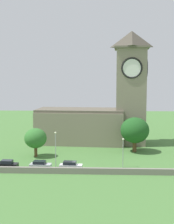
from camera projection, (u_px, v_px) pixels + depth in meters
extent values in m
plane|color=#477538|center=(82.00, 151.00, 78.66)|extent=(200.00, 200.00, 0.00)
cube|color=gray|center=(80.00, 127.00, 89.02)|extent=(25.94, 13.49, 9.35)
cube|color=#5C5547|center=(80.00, 110.00, 88.48)|extent=(25.88, 12.55, 0.70)
cube|color=gray|center=(131.00, 97.00, 86.41)|extent=(8.79, 8.79, 27.17)
cube|color=#675F4F|center=(132.00, 48.00, 84.90)|extent=(10.19, 10.19, 0.50)
pyramid|color=#484338|center=(132.00, 39.00, 84.62)|extent=(9.22, 9.22, 4.53)
cylinder|color=white|center=(132.00, 68.00, 81.39)|extent=(5.26, 0.49, 5.27)
torus|color=black|center=(132.00, 68.00, 81.39)|extent=(5.76, 0.88, 5.74)
cylinder|color=white|center=(146.00, 68.00, 85.05)|extent=(0.49, 5.26, 5.27)
torus|color=black|center=(146.00, 68.00, 85.05)|extent=(0.88, 5.76, 5.74)
cube|color=gray|center=(77.00, 171.00, 59.92)|extent=(57.54, 0.70, 1.24)
cube|color=black|center=(8.00, 165.00, 63.43)|extent=(4.25, 2.03, 0.82)
cube|color=#1E232B|center=(7.00, 162.00, 63.37)|extent=(2.42, 1.70, 0.65)
cylinder|color=black|center=(16.00, 166.00, 64.20)|extent=(0.67, 0.36, 0.66)
cylinder|color=black|center=(13.00, 168.00, 62.45)|extent=(0.67, 0.36, 0.66)
cylinder|color=black|center=(3.00, 166.00, 64.50)|extent=(0.67, 0.36, 0.66)
cylinder|color=black|center=(0.00, 168.00, 62.74)|extent=(0.67, 0.36, 0.66)
cube|color=silver|center=(41.00, 166.00, 63.21)|extent=(4.56, 2.14, 0.78)
cube|color=#1E232B|center=(39.00, 162.00, 63.16)|extent=(2.59, 1.81, 0.62)
cylinder|color=black|center=(49.00, 166.00, 64.04)|extent=(0.64, 0.38, 0.62)
cylinder|color=black|center=(47.00, 169.00, 62.17)|extent=(0.64, 0.38, 0.62)
cylinder|color=black|center=(35.00, 166.00, 64.34)|extent=(0.64, 0.38, 0.62)
cylinder|color=black|center=(32.00, 168.00, 62.47)|extent=(0.64, 0.38, 0.62)
cube|color=silver|center=(71.00, 167.00, 62.32)|extent=(4.82, 2.07, 0.84)
cube|color=#1E232B|center=(70.00, 163.00, 62.27)|extent=(2.74, 1.71, 0.67)
cylinder|color=black|center=(79.00, 168.00, 63.03)|extent=(0.70, 0.36, 0.67)
cylinder|color=black|center=(78.00, 170.00, 61.33)|extent=(0.70, 0.36, 0.67)
cylinder|color=black|center=(64.00, 167.00, 63.41)|extent=(0.70, 0.36, 0.67)
cylinder|color=black|center=(63.00, 169.00, 61.71)|extent=(0.70, 0.36, 0.67)
cylinder|color=#9EA0A5|center=(56.00, 151.00, 64.20)|extent=(0.14, 0.14, 7.22)
sphere|color=#F4EFCC|center=(55.00, 133.00, 63.78)|extent=(0.44, 0.44, 0.44)
cylinder|color=#9EA0A5|center=(123.00, 154.00, 64.07)|extent=(0.14, 0.14, 5.86)
sphere|color=#F4EFCC|center=(123.00, 139.00, 63.73)|extent=(0.44, 0.44, 0.44)
cylinder|color=brown|center=(135.00, 146.00, 78.02)|extent=(1.03, 1.03, 2.91)
ellipsoid|color=#1E511E|center=(135.00, 130.00, 77.56)|extent=(7.36, 7.36, 6.63)
cylinder|color=brown|center=(36.00, 151.00, 73.19)|extent=(0.75, 0.75, 2.53)
ellipsoid|color=#33702D|center=(36.00, 138.00, 72.83)|extent=(5.38, 5.38, 4.85)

